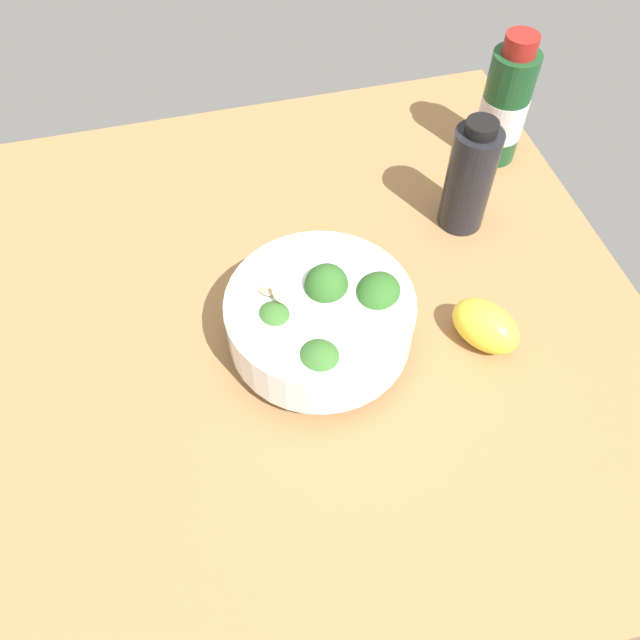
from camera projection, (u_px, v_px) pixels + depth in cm
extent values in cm
cube|color=#996D42|center=(295.00, 325.00, 67.53)|extent=(71.52, 71.52, 3.56)
cylinder|color=white|center=(320.00, 339.00, 63.34)|extent=(9.72, 9.72, 1.72)
cylinder|color=white|center=(320.00, 318.00, 60.56)|extent=(17.68, 17.68, 5.15)
cylinder|color=silver|center=(320.00, 304.00, 58.79)|extent=(14.86, 14.86, 0.80)
cylinder|color=#2F662B|center=(368.00, 347.00, 58.66)|extent=(1.09, 1.14, 1.55)
ellipsoid|color=#386B2B|center=(369.00, 338.00, 57.44)|extent=(3.98, 3.53, 2.98)
cylinder|color=#4A8F3C|center=(317.00, 372.00, 57.26)|extent=(1.82, 1.84, 1.93)
ellipsoid|color=#386B2B|center=(317.00, 361.00, 55.74)|extent=(5.69, 6.48, 5.13)
cylinder|color=#2F662B|center=(376.00, 306.00, 61.01)|extent=(1.82, 1.77, 1.47)
ellipsoid|color=#2D6023|center=(378.00, 294.00, 59.57)|extent=(6.46, 6.52, 4.07)
cylinder|color=#589D47|center=(326.00, 299.00, 61.15)|extent=(2.15, 2.10, 1.59)
ellipsoid|color=#2D6023|center=(326.00, 286.00, 59.56)|extent=(6.59, 6.63, 5.50)
cylinder|color=#3C7A32|center=(374.00, 350.00, 58.34)|extent=(1.36, 1.55, 1.24)
ellipsoid|color=#23511C|center=(375.00, 343.00, 57.36)|extent=(3.52, 3.27, 3.61)
cylinder|color=#3C7A32|center=(276.00, 329.00, 59.89)|extent=(1.75, 2.03, 2.00)
ellipsoid|color=#386B2B|center=(275.00, 318.00, 58.40)|extent=(5.07, 4.91, 3.84)
cylinder|color=#2F662B|center=(267.00, 339.00, 58.78)|extent=(1.18, 1.25, 1.03)
ellipsoid|color=#194216|center=(266.00, 332.00, 57.82)|extent=(3.04, 2.97, 2.06)
ellipsoid|color=#DBBC84|center=(266.00, 291.00, 58.85)|extent=(2.05, 1.90, 0.74)
ellipsoid|color=#DBBC84|center=(278.00, 294.00, 57.81)|extent=(2.00, 1.55, 1.16)
ellipsoid|color=#DBBC84|center=(274.00, 323.00, 58.33)|extent=(1.66, 2.06, 0.78)
ellipsoid|color=yellow|center=(485.00, 326.00, 62.42)|extent=(8.45, 7.69, 4.67)
cylinder|color=#194723|center=(504.00, 107.00, 75.36)|extent=(5.42, 5.42, 13.68)
cylinder|color=maroon|center=(521.00, 44.00, 68.94)|extent=(3.74, 3.74, 2.17)
cylinder|color=silver|center=(502.00, 115.00, 76.24)|extent=(5.53, 5.53, 5.09)
cylinder|color=black|center=(469.00, 180.00, 69.09)|extent=(5.06, 5.06, 12.25)
cylinder|color=black|center=(482.00, 128.00, 63.60)|extent=(3.32, 3.32, 1.32)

